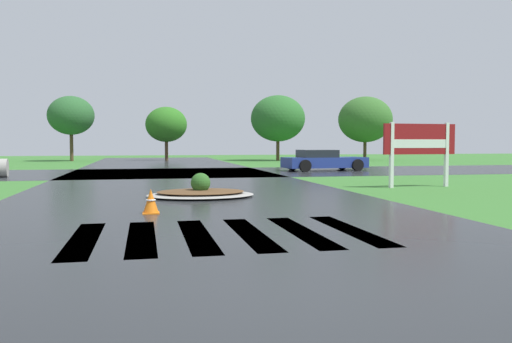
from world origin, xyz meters
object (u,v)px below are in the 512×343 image
object	(u,v)px
car_silver_hatch	(323,161)
traffic_cone	(151,202)
estate_billboard	(420,143)
median_island	(201,192)

from	to	relation	value
car_silver_hatch	traffic_cone	world-z (taller)	car_silver_hatch
car_silver_hatch	traffic_cone	bearing A→B (deg)	-126.05
car_silver_hatch	traffic_cone	distance (m)	18.47
estate_billboard	car_silver_hatch	bearing A→B (deg)	-95.55
median_island	traffic_cone	world-z (taller)	median_island
median_island	car_silver_hatch	distance (m)	14.90
estate_billboard	traffic_cone	xyz separation A→B (m)	(-9.15, -5.00, -1.28)
median_island	estate_billboard	bearing A→B (deg)	12.30
median_island	traffic_cone	size ratio (longest dim) A/B	5.60
median_island	car_silver_hatch	world-z (taller)	car_silver_hatch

